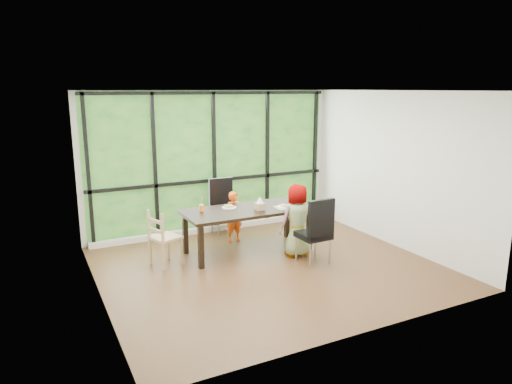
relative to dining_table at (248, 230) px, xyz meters
The scene contains 23 objects.
ground 0.88m from the dining_table, 93.05° to the right, with size 5.00×5.00×0.00m, color black.
back_wall 1.75m from the dining_table, 91.68° to the left, with size 5.00×5.00×0.00m, color silver.
foliage_backdrop 1.73m from the dining_table, 91.71° to the left, with size 4.80×0.02×2.65m, color #1E4C1D.
window_mullions 1.70m from the dining_table, 91.76° to the left, with size 4.80×0.06×2.65m, color black, non-canonical shape.
window_sill 1.39m from the dining_table, 91.81° to the left, with size 4.80×0.12×0.10m, color silver.
dining_table is the anchor object (origin of this frame).
chair_window_leather 0.98m from the dining_table, 91.57° to the left, with size 0.46×0.46×1.08m, color black.
chair_interior_leather 1.19m from the dining_table, 54.11° to the right, with size 0.46×0.46×1.08m, color black.
chair_end_beech 1.43m from the dining_table, behind, with size 0.42×0.40×0.90m, color tan.
child_toddler 0.58m from the dining_table, 90.00° to the left, with size 0.34×0.22×0.93m, color #DD4F10.
child_older 0.87m from the dining_table, 39.84° to the right, with size 0.59×0.39×1.21m, color gray.
placemat 0.76m from the dining_table, 17.73° to the right, with size 0.39×0.29×0.01m, color tan.
plate_far 0.50m from the dining_table, 143.69° to the left, with size 0.25×0.25×0.02m, color white.
plate_near 0.73m from the dining_table, 17.39° to the right, with size 0.25×0.25×0.02m, color white.
orange_cup 0.89m from the dining_table, 165.25° to the left, with size 0.07×0.07×0.11m, color orange.
green_cup 1.02m from the dining_table, 18.69° to the right, with size 0.08×0.08×0.12m, color #55C531.
white_mug 1.06m from the dining_table, ahead, with size 0.07×0.07×0.08m, color white.
tissue_box 0.48m from the dining_table, 48.25° to the right, with size 0.14×0.14×0.12m, color tan.
crepe_rolls_far 0.52m from the dining_table, 143.69° to the left, with size 0.15×0.12×0.04m, color tan, non-canonical shape.
crepe_rolls_near 0.74m from the dining_table, 17.39° to the right, with size 0.10×0.12×0.04m, color tan, non-canonical shape.
straw_white 0.94m from the dining_table, 165.25° to the left, with size 0.01×0.01×0.20m, color white.
straw_pink 1.06m from the dining_table, 18.69° to the right, with size 0.01×0.01×0.20m, color pink.
tissue 0.59m from the dining_table, 48.25° to the right, with size 0.12×0.12×0.11m, color white.
Camera 1 is at (-3.23, -5.99, 2.73)m, focal length 32.47 mm.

